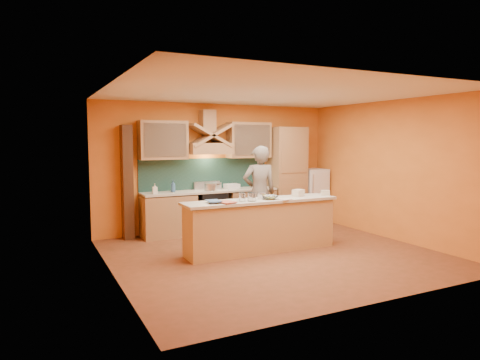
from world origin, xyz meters
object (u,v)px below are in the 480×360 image
kitchen_scale (262,197)px  mixing_bowl (270,197)px  fridge (312,195)px  stove (211,212)px  person (259,192)px

kitchen_scale → mixing_bowl: 0.15m
fridge → mixing_bowl: bearing=-140.3°
stove → kitchen_scale: size_ratio=8.42×
person → stove: bearing=-44.4°
fridge → mixing_bowl: fridge is taller
fridge → kitchen_scale: bearing=-142.9°
fridge → kitchen_scale: (-2.47, -1.86, 0.34)m
fridge → person: bearing=-154.0°
stove → mixing_bowl: (0.35, -1.96, 0.53)m
kitchen_scale → mixing_bowl: kitchen_scale is taller
fridge → person: person is taller
person → kitchen_scale: (-0.43, -0.87, 0.05)m
stove → mixing_bowl: size_ratio=3.13×
stove → mixing_bowl: mixing_bowl is taller
stove → kitchen_scale: (0.23, -1.86, 0.54)m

